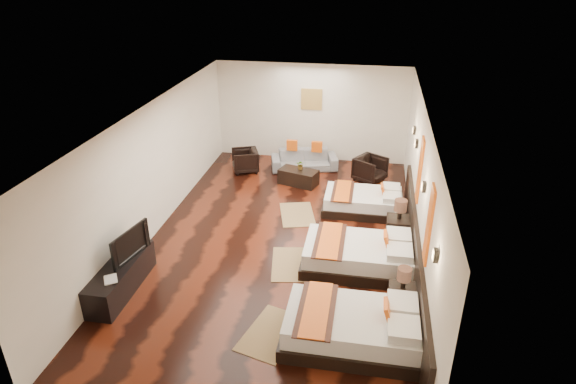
% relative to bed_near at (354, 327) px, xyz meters
% --- Properties ---
extents(floor, '(5.50, 9.50, 0.01)m').
position_rel_bed_near_xyz_m(floor, '(-1.70, 2.81, -0.28)').
color(floor, black).
rests_on(floor, ground).
extents(ceiling, '(5.50, 9.50, 0.01)m').
position_rel_bed_near_xyz_m(ceiling, '(-1.70, 2.81, 2.52)').
color(ceiling, white).
rests_on(ceiling, floor).
extents(back_wall, '(5.50, 0.01, 2.80)m').
position_rel_bed_near_xyz_m(back_wall, '(-1.70, 7.56, 1.12)').
color(back_wall, silver).
rests_on(back_wall, floor).
extents(left_wall, '(0.01, 9.50, 2.80)m').
position_rel_bed_near_xyz_m(left_wall, '(-4.45, 2.81, 1.12)').
color(left_wall, silver).
rests_on(left_wall, floor).
extents(right_wall, '(0.01, 9.50, 2.80)m').
position_rel_bed_near_xyz_m(right_wall, '(1.05, 2.81, 1.12)').
color(right_wall, silver).
rests_on(right_wall, floor).
extents(headboard_panel, '(0.08, 6.60, 0.90)m').
position_rel_bed_near_xyz_m(headboard_panel, '(1.01, 2.01, 0.17)').
color(headboard_panel, black).
rests_on(headboard_panel, floor).
extents(bed_near, '(2.17, 1.36, 0.83)m').
position_rel_bed_near_xyz_m(bed_near, '(0.00, 0.00, 0.00)').
color(bed_near, black).
rests_on(bed_near, floor).
extents(bed_mid, '(2.15, 1.35, 0.82)m').
position_rel_bed_near_xyz_m(bed_mid, '(-0.00, 2.07, -0.00)').
color(bed_mid, black).
rests_on(bed_mid, floor).
extents(bed_far, '(1.86, 1.17, 0.71)m').
position_rel_bed_near_xyz_m(bed_far, '(-0.00, 4.46, -0.04)').
color(bed_far, black).
rests_on(bed_far, floor).
extents(nightstand_a, '(0.45, 0.45, 0.88)m').
position_rel_bed_near_xyz_m(nightstand_a, '(0.75, 0.87, 0.03)').
color(nightstand_a, black).
rests_on(nightstand_a, floor).
extents(nightstand_b, '(0.50, 0.50, 0.98)m').
position_rel_bed_near_xyz_m(nightstand_b, '(0.75, 3.18, 0.06)').
color(nightstand_b, black).
rests_on(nightstand_b, floor).
extents(jute_mat_near, '(1.04, 1.36, 0.01)m').
position_rel_bed_near_xyz_m(jute_mat_near, '(-1.31, -0.05, -0.28)').
color(jute_mat_near, olive).
rests_on(jute_mat_near, floor).
extents(jute_mat_mid, '(0.93, 1.30, 0.01)m').
position_rel_bed_near_xyz_m(jute_mat_mid, '(-1.32, 1.94, -0.28)').
color(jute_mat_mid, olive).
rests_on(jute_mat_mid, floor).
extents(jute_mat_far, '(1.03, 1.35, 0.01)m').
position_rel_bed_near_xyz_m(jute_mat_far, '(-1.53, 3.98, -0.28)').
color(jute_mat_far, olive).
rests_on(jute_mat_far, floor).
extents(tv_console, '(0.50, 1.80, 0.55)m').
position_rel_bed_near_xyz_m(tv_console, '(-4.20, 0.60, -0.01)').
color(tv_console, black).
rests_on(tv_console, floor).
extents(tv, '(0.33, 1.00, 0.57)m').
position_rel_bed_near_xyz_m(tv, '(-4.15, 0.87, 0.55)').
color(tv, black).
rests_on(tv, tv_console).
extents(book, '(0.33, 0.35, 0.03)m').
position_rel_bed_near_xyz_m(book, '(-4.20, 0.09, 0.28)').
color(book, black).
rests_on(book, tv_console).
extents(figurine, '(0.35, 0.35, 0.31)m').
position_rel_bed_near_xyz_m(figurine, '(-4.20, 1.33, 0.42)').
color(figurine, brown).
rests_on(figurine, tv_console).
extents(sofa, '(1.95, 1.16, 0.53)m').
position_rel_bed_near_xyz_m(sofa, '(-1.77, 6.73, -0.02)').
color(sofa, slate).
rests_on(sofa, floor).
extents(armchair_left, '(0.90, 0.89, 0.64)m').
position_rel_bed_near_xyz_m(armchair_left, '(-3.37, 6.27, 0.03)').
color(armchair_left, black).
rests_on(armchair_left, floor).
extents(armchair_right, '(1.00, 1.00, 0.67)m').
position_rel_bed_near_xyz_m(armchair_right, '(0.09, 6.22, 0.05)').
color(armchair_right, black).
rests_on(armchair_right, floor).
extents(coffee_table, '(1.10, 0.77, 0.40)m').
position_rel_bed_near_xyz_m(coffee_table, '(-1.77, 5.68, -0.08)').
color(coffee_table, black).
rests_on(coffee_table, floor).
extents(table_plant, '(0.23, 0.20, 0.25)m').
position_rel_bed_near_xyz_m(table_plant, '(-1.72, 5.74, 0.24)').
color(table_plant, '#2A5C1E').
rests_on(table_plant, coffee_table).
extents(orange_panel_a, '(0.04, 0.40, 1.30)m').
position_rel_bed_near_xyz_m(orange_panel_a, '(1.03, 0.91, 1.42)').
color(orange_panel_a, '#D86014').
rests_on(orange_panel_a, right_wall).
extents(orange_panel_b, '(0.04, 0.40, 1.30)m').
position_rel_bed_near_xyz_m(orange_panel_b, '(1.03, 3.11, 1.42)').
color(orange_panel_b, '#D86014').
rests_on(orange_panel_b, right_wall).
extents(sconce_near, '(0.07, 0.12, 0.18)m').
position_rel_bed_near_xyz_m(sconce_near, '(1.01, -0.19, 1.57)').
color(sconce_near, black).
rests_on(sconce_near, right_wall).
extents(sconce_mid, '(0.07, 0.12, 0.18)m').
position_rel_bed_near_xyz_m(sconce_mid, '(1.01, 2.01, 1.57)').
color(sconce_mid, black).
rests_on(sconce_mid, right_wall).
extents(sconce_far, '(0.07, 0.12, 0.18)m').
position_rel_bed_near_xyz_m(sconce_far, '(1.01, 4.21, 1.57)').
color(sconce_far, black).
rests_on(sconce_far, right_wall).
extents(sconce_lounge, '(0.07, 0.12, 0.18)m').
position_rel_bed_near_xyz_m(sconce_lounge, '(1.01, 5.11, 1.57)').
color(sconce_lounge, black).
rests_on(sconce_lounge, right_wall).
extents(gold_artwork, '(0.60, 0.04, 0.60)m').
position_rel_bed_near_xyz_m(gold_artwork, '(-1.70, 7.54, 1.52)').
color(gold_artwork, '#AD873F').
rests_on(gold_artwork, back_wall).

